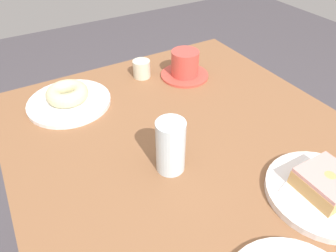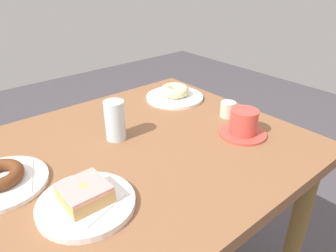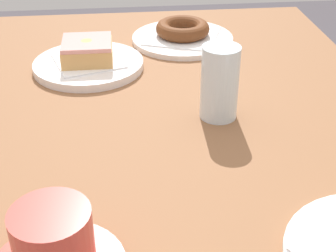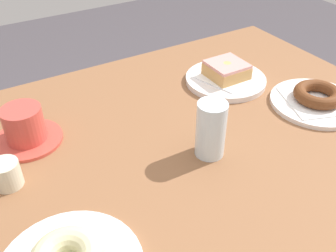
% 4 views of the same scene
% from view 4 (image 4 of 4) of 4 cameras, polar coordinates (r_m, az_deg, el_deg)
% --- Properties ---
extents(table, '(1.04, 0.80, 0.78)m').
position_cam_4_polar(table, '(0.94, 3.84, -5.88)').
color(table, brown).
rests_on(table, ground_plane).
extents(plate_chocolate_ring, '(0.22, 0.22, 0.01)m').
position_cam_4_polar(plate_chocolate_ring, '(1.01, 21.15, 3.28)').
color(plate_chocolate_ring, white).
rests_on(plate_chocolate_ring, table).
extents(napkin_chocolate_ring, '(0.19, 0.19, 0.00)m').
position_cam_4_polar(napkin_chocolate_ring, '(1.01, 21.24, 3.62)').
color(napkin_chocolate_ring, white).
rests_on(napkin_chocolate_ring, plate_chocolate_ring).
extents(donut_chocolate_ring, '(0.12, 0.12, 0.03)m').
position_cam_4_polar(donut_chocolate_ring, '(1.00, 21.44, 4.42)').
color(donut_chocolate_ring, brown).
rests_on(donut_chocolate_ring, napkin_chocolate_ring).
extents(plate_glazed_square, '(0.21, 0.21, 0.02)m').
position_cam_4_polar(plate_glazed_square, '(1.05, 8.57, 6.82)').
color(plate_glazed_square, white).
rests_on(plate_glazed_square, table).
extents(napkin_glazed_square, '(0.15, 0.15, 0.00)m').
position_cam_4_polar(napkin_glazed_square, '(1.04, 8.61, 7.26)').
color(napkin_glazed_square, white).
rests_on(napkin_glazed_square, plate_glazed_square).
extents(donut_glazed_square, '(0.10, 0.10, 0.04)m').
position_cam_4_polar(donut_glazed_square, '(1.03, 8.72, 8.29)').
color(donut_glazed_square, tan).
rests_on(donut_glazed_square, napkin_glazed_square).
extents(water_glass, '(0.06, 0.06, 0.12)m').
position_cam_4_polar(water_glass, '(0.76, 6.40, -0.52)').
color(water_glass, silver).
rests_on(water_glass, table).
extents(coffee_cup, '(0.15, 0.15, 0.08)m').
position_cam_4_polar(coffee_cup, '(0.86, -20.56, -0.16)').
color(coffee_cup, '#CC493C').
rests_on(coffee_cup, table).
extents(sugar_jar, '(0.05, 0.05, 0.05)m').
position_cam_4_polar(sugar_jar, '(0.77, -22.91, -6.63)').
color(sugar_jar, beige).
rests_on(sugar_jar, table).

